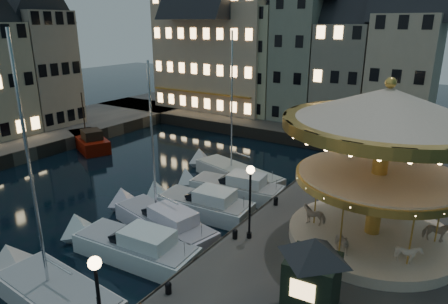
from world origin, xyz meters
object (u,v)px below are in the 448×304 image
Objects in this scene: bollard_a at (168,287)px; ticket_kiosk at (313,262)px; streetlamp_b at (250,192)px; motorboat_e at (231,188)px; bollard_d at (308,174)px; bollard_b at (235,233)px; motorboat_a at (51,293)px; streetlamp_c at (334,134)px; carousel at (384,138)px; bollard_c at (276,201)px; red_fishing_boat at (89,142)px; motorboat_f at (233,173)px; motorboat_b at (130,247)px; motorboat_c at (160,221)px; motorboat_d at (200,204)px; streetlamp_a at (98,296)px.

bollard_a is 0.15× the size of ticket_kiosk.
streetlamp_b reaches higher than motorboat_e.
bollard_a is 1.00× the size of bollard_d.
motorboat_e is (-5.26, 6.58, -3.38)m from streetlamp_b.
bollard_b is 0.04× the size of motorboat_a.
streetlamp_c is 12.07m from carousel.
bollard_c is 0.08× the size of red_fishing_boat.
motorboat_f is 1.23× the size of carousel.
bollard_c is 13.82m from motorboat_a.
carousel is at bearing 30.99° from motorboat_b.
bollard_a is 1.00× the size of bollard_b.
streetlamp_b is 7.32× the size of bollard_c.
bollard_b is 1.00× the size of bollard_c.
bollard_b is 5.00m from bollard_c.
bollard_b is 0.15× the size of ticket_kiosk.
red_fishing_boat is (-18.17, 16.95, 0.15)m from motorboat_a.
red_fishing_boat reaches higher than bollard_b.
motorboat_a is 17.73m from motorboat_f.
red_fishing_boat is (-17.90, 9.09, 0.01)m from motorboat_c.
red_fishing_boat reaches higher than streetlamp_c.
carousel is at bearing 30.14° from streetlamp_b.
motorboat_d is 1.01× the size of red_fishing_boat.
ticket_kiosk is (10.14, -10.12, 2.85)m from motorboat_e.
bollard_c is at bearing 92.37° from streetlamp_a.
motorboat_f is 3.33× the size of ticket_kiosk.
bollard_d is 5.86m from motorboat_e.
streetlamp_c is at bearing 66.10° from motorboat_c.
bollard_d is at bearing 54.73° from motorboat_d.
motorboat_e is 18.91m from red_fishing_boat.
motorboat_e is at bearing -127.23° from streetlamp_c.
ticket_kiosk is at bearing 23.51° from motorboat_a.
motorboat_b is 1.11× the size of red_fishing_boat.
motorboat_b is at bearing -110.35° from bollard_d.
motorboat_a is at bearing -124.34° from bollard_b.
motorboat_a reaches higher than motorboat_b.
streetlamp_c is at bearing 11.23° from red_fishing_boat.
motorboat_b is 10.86m from ticket_kiosk.
bollard_b is at bearing -35.09° from motorboat_d.
bollard_d is at bearing 4.76° from motorboat_f.
carousel is at bearing 83.54° from ticket_kiosk.
red_fishing_boat is (-18.48, 5.74, 0.05)m from motorboat_d.
red_fishing_boat is 30.86m from carousel.
motorboat_e is (-4.66, -3.42, -0.96)m from bollard_d.
carousel is (5.66, -10.22, 3.04)m from streetlamp_c.
bollard_a is 10.50m from bollard_c.
bollard_a is 0.06× the size of carousel.
bollard_b is at bearing -90.00° from bollard_d.
ticket_kiosk is at bearing -29.06° from bollard_b.
motorboat_b is 0.83× the size of carousel.
red_fishing_boat is (-23.45, -1.27, -0.91)m from bollard_d.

